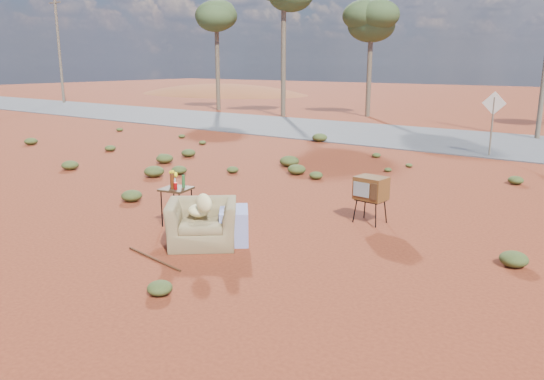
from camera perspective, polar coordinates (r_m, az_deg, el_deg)
The scene contains 12 objects.
ground at distance 9.62m, azimuth -5.31°, elevation -5.50°, with size 140.00×140.00×0.00m, color maroon.
highway at distance 22.82m, azimuth 20.54°, elevation 4.89°, with size 140.00×7.00×0.04m, color #565659.
dirt_mound at distance 54.52m, azimuth -5.35°, elevation 10.25°, with size 26.00×18.00×2.00m, color brown.
armchair at distance 9.37m, azimuth -6.89°, elevation -2.94°, with size 1.50×1.57×1.04m.
tv_unit at distance 10.65m, azimuth 10.60°, elevation 0.12°, with size 0.63×0.53×0.94m.
side_table at distance 10.50m, azimuth -10.34°, elevation 0.40°, with size 0.62×0.62×1.06m.
rusty_bar at distance 8.91m, azimuth -12.60°, elevation -7.23°, with size 0.04×0.04×1.47m, color #4C2914.
road_sign at distance 19.39m, azimuth 22.70°, elevation 7.73°, with size 0.78×0.06×2.19m.
eucalyptus_far_left at distance 36.11m, azimuth -6.01°, elevation 17.99°, with size 3.20×3.20×7.10m.
eucalyptus_near_left at distance 32.11m, azimuth 10.65°, elevation 17.51°, with size 3.20×3.20×6.60m.
utility_pole_west at distance 45.15m, azimuth -21.93°, elevation 13.94°, with size 1.40×0.20×8.00m.
scrub_patch at distance 13.47m, azimuth 4.49°, elevation 0.70°, with size 17.49×8.07×0.33m.
Camera 1 is at (6.06, -6.78, 3.14)m, focal length 35.00 mm.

